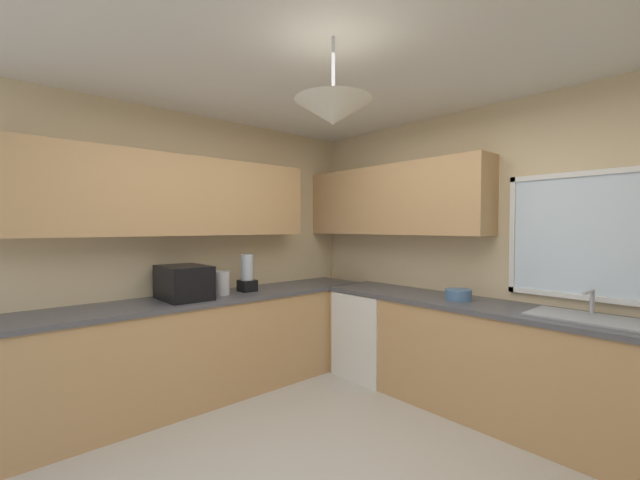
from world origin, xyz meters
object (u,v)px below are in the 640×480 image
(sink_assembly, at_px, (585,317))
(blender_appliance, at_px, (247,275))
(bowl, at_px, (458,295))
(dishwasher, at_px, (373,334))
(kettle, at_px, (222,283))
(microwave, at_px, (184,282))

(sink_assembly, bearing_deg, blender_appliance, -156.14)
(blender_appliance, bearing_deg, bowl, 34.91)
(dishwasher, xyz_separation_m, bowl, (0.93, 0.03, 0.52))
(blender_appliance, bearing_deg, dishwasher, 58.60)
(kettle, height_order, blender_appliance, blender_appliance)
(dishwasher, distance_m, bowl, 1.07)
(dishwasher, distance_m, sink_assembly, 1.93)
(kettle, xyz_separation_m, bowl, (1.57, 1.39, -0.06))
(kettle, bearing_deg, blender_appliance, 94.10)
(microwave, height_order, kettle, microwave)
(kettle, xyz_separation_m, sink_assembly, (2.50, 1.40, -0.10))
(microwave, bearing_deg, bowl, 47.56)
(dishwasher, distance_m, blender_appliance, 1.42)
(dishwasher, distance_m, kettle, 1.61)
(microwave, bearing_deg, sink_assembly, 34.68)
(dishwasher, xyz_separation_m, blender_appliance, (-0.66, -1.08, 0.64))
(dishwasher, distance_m, microwave, 1.94)
(microwave, height_order, bowl, microwave)
(bowl, relative_size, blender_appliance, 0.61)
(kettle, relative_size, blender_appliance, 0.60)
(dishwasher, relative_size, kettle, 3.95)
(sink_assembly, relative_size, blender_appliance, 1.88)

